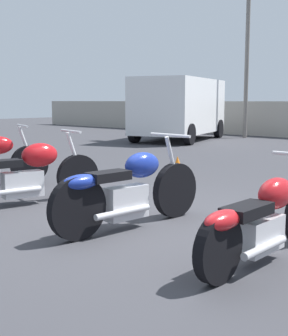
# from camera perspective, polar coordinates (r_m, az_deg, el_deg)

# --- Properties ---
(ground_plane) EXTENTS (60.00, 60.00, 0.00)m
(ground_plane) POSITION_cam_1_polar(r_m,az_deg,el_deg) (5.71, 0.61, -6.38)
(ground_plane) COLOR #38383D
(light_pole_right) EXTENTS (0.70, 0.35, 8.21)m
(light_pole_right) POSITION_cam_1_polar(r_m,az_deg,el_deg) (18.96, 12.61, 18.23)
(light_pole_right) COLOR slate
(light_pole_right) RESTS_ON ground_plane
(motorcycle_slot_1) EXTENTS (0.74, 2.16, 1.02)m
(motorcycle_slot_1) POSITION_cam_1_polar(r_m,az_deg,el_deg) (6.68, -14.26, -0.62)
(motorcycle_slot_1) COLOR black
(motorcycle_slot_1) RESTS_ON ground_plane
(motorcycle_slot_2) EXTENTS (0.65, 2.14, 1.04)m
(motorcycle_slot_2) POSITION_cam_1_polar(r_m,az_deg,el_deg) (5.27, -1.98, -2.74)
(motorcycle_slot_2) COLOR black
(motorcycle_slot_2) RESTS_ON ground_plane
(motorcycle_slot_3) EXTENTS (0.56, 2.06, 0.93)m
(motorcycle_slot_3) POSITION_cam_1_polar(r_m,az_deg,el_deg) (4.32, 14.27, -6.16)
(motorcycle_slot_3) COLOR black
(motorcycle_slot_3) RESTS_ON ground_plane
(parked_van) EXTENTS (3.42, 5.03, 2.22)m
(parked_van) POSITION_cam_1_polar(r_m,az_deg,el_deg) (17.25, 4.37, 7.50)
(parked_van) COLOR white
(parked_van) RESTS_ON ground_plane
(traffic_cone_near) EXTENTS (0.26, 0.26, 0.39)m
(traffic_cone_near) POSITION_cam_1_polar(r_m,az_deg,el_deg) (8.95, 4.11, 0.22)
(traffic_cone_near) COLOR orange
(traffic_cone_near) RESTS_ON ground_plane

